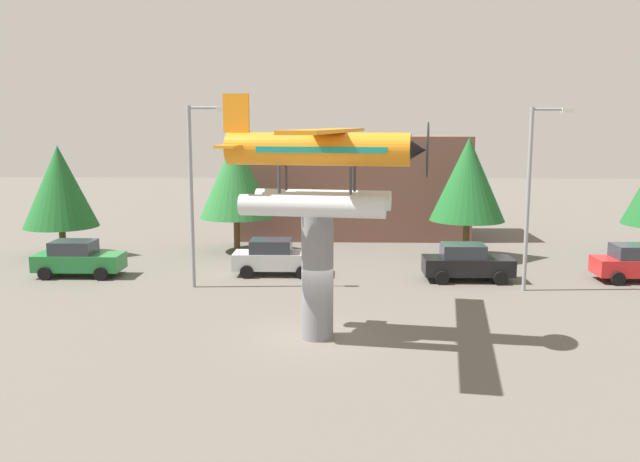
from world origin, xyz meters
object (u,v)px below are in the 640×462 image
Objects in this scene: car_far_black at (467,262)px; streetlight_secondary at (533,186)px; car_mid_silver at (275,257)px; streetlight_primary at (195,184)px; floatplane_monument at (321,164)px; tree_east at (236,177)px; tree_center_back at (468,179)px; display_pedestal at (317,276)px; car_distant_red at (639,263)px; car_near_green at (78,258)px; tree_west at (59,187)px; storefront_building at (352,186)px.

streetlight_secondary reaches higher than car_far_black.
car_mid_silver is 5.73m from streetlight_primary.
tree_east is at bearing 117.42° from floatplane_monument.
car_far_black is 0.63× the size of tree_center_back.
tree_east is at bearing 108.17° from display_pedestal.
car_distant_red is (17.32, -0.94, 0.00)m from car_mid_silver.
car_mid_silver is 1.00× the size of car_distant_red.
streetlight_secondary reaches higher than car_mid_silver.
floatplane_monument is 2.49× the size of car_near_green.
car_near_green is at bearing 162.04° from streetlight_primary.
floatplane_monument is 1.28× the size of streetlight_primary.
car_mid_silver is at bearing -19.59° from tree_west.
streetlight_secondary is at bearing -0.65° from streetlight_primary.
car_far_black is 0.52× the size of streetlight_secondary.
display_pedestal is at bearing -142.66° from streetlight_secondary.
streetlight_primary is at bearing -175.17° from car_distant_red.
tree_east is at bearing 148.27° from streetlight_secondary.
storefront_building is at bearing 63.82° from streetlight_primary.
tree_west reaches higher than car_far_black.
car_far_black is at bearing 52.55° from display_pedestal.
tree_center_back is (-1.45, 7.29, -0.31)m from streetlight_secondary.
display_pedestal is 16.43m from tree_center_back.
tree_east is at bearing 160.76° from car_distant_red.
storefront_building is at bearing 85.93° from display_pedestal.
streetlight_primary reaches higher than car_near_green.
car_mid_silver is at bearing 173.74° from car_far_black.
tree_center_back is (7.63, 14.34, -1.69)m from floatplane_monument.
tree_east reaches higher than tree_west.
floatplane_monument reaches higher than car_near_green.
car_mid_silver is 17.35m from car_distant_red.
tree_east is at bearing 9.78° from tree_west.
tree_center_back is at bearing -7.24° from tree_east.
car_near_green is 18.79m from storefront_building.
floatplane_monument is 16.33m from tree_center_back.
car_distant_red is at bearing -3.11° from car_mid_silver.
display_pedestal is 10.26m from car_mid_silver.
streetlight_secondary is 1.22× the size of tree_center_back.
floatplane_monument is 1.68× the size of tree_west.
car_near_green is at bearing -165.62° from tree_center_back.
car_near_green is 1.00× the size of car_mid_silver.
car_distant_red is 18.81m from storefront_building.
car_distant_red is 0.51× the size of streetlight_primary.
tree_east is at bearing 114.81° from car_mid_silver.
car_mid_silver is at bearing -108.25° from storefront_building.
car_mid_silver is at bearing 113.34° from floatplane_monument.
tree_west reaches higher than display_pedestal.
tree_center_back reaches higher than tree_west.
streetlight_primary is at bearing -152.15° from tree_center_back.
streetlight_secondary is at bearing -16.82° from tree_west.
streetlight_secondary reaches higher than tree_center_back.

